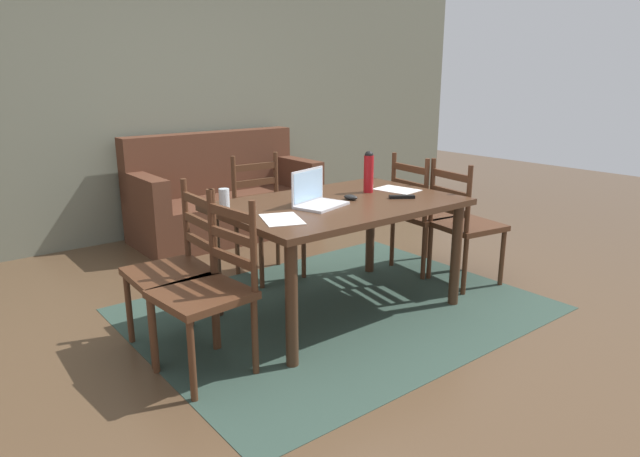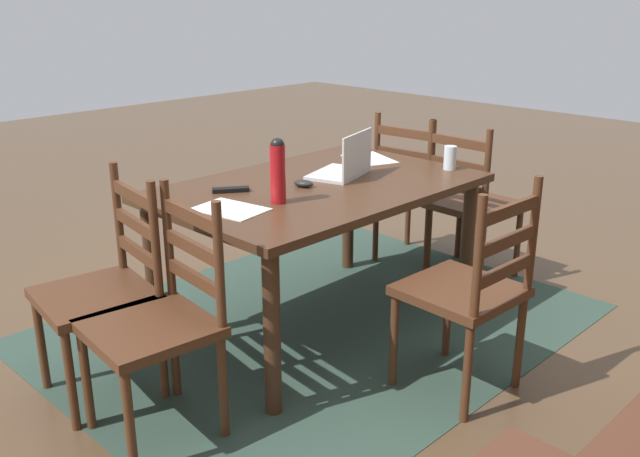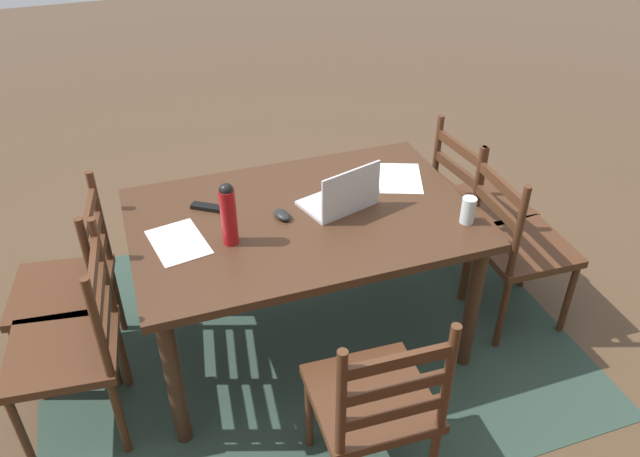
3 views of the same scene
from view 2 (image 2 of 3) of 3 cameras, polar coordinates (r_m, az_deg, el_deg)
name	(u,v)px [view 2 (image 2 of 3)]	position (r m, az deg, el deg)	size (l,w,h in m)	color
ground_plane	(318,324)	(3.67, -0.14, -7.78)	(14.00, 14.00, 0.00)	brown
area_rug	(318,324)	(3.66, -0.14, -7.74)	(2.61, 2.03, 0.01)	#2D4238
dining_table	(318,201)	(3.42, -0.15, 2.23)	(1.54, 1.01, 0.76)	#422819
chair_left_near	(416,191)	(4.37, 7.80, 3.04)	(0.48, 0.48, 0.95)	#4C2B19
chair_right_far	(159,322)	(2.72, -12.95, -7.43)	(0.48, 0.48, 0.95)	#4C2B19
chair_left_far	(471,204)	(4.16, 12.18, 1.94)	(0.45, 0.45, 0.95)	#4C2B19
chair_far_head	(468,291)	(2.98, 11.97, -5.00)	(0.46, 0.46, 0.95)	#4C2B19
chair_right_near	(105,291)	(3.04, -17.11, -4.91)	(0.50, 0.50, 0.95)	#4C2B19
laptop	(346,165)	(3.51, 2.13, 5.17)	(0.37, 0.30, 0.23)	silver
water_bottle	(278,170)	(3.05, -3.45, 4.80)	(0.07, 0.07, 0.29)	#A81419
drinking_glass	(450,158)	(3.71, 10.52, 5.67)	(0.06, 0.06, 0.12)	silver
computer_mouse	(303,183)	(3.33, -1.35, 3.69)	(0.06, 0.10, 0.03)	black
tv_remote	(231,190)	(3.28, -7.26, 3.14)	(0.04, 0.17, 0.02)	black
paper_stack_left	(230,209)	(3.01, -7.31, 1.57)	(0.21, 0.30, 0.00)	white
paper_stack_right	(369,159)	(3.89, 4.04, 5.66)	(0.21, 0.30, 0.00)	white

